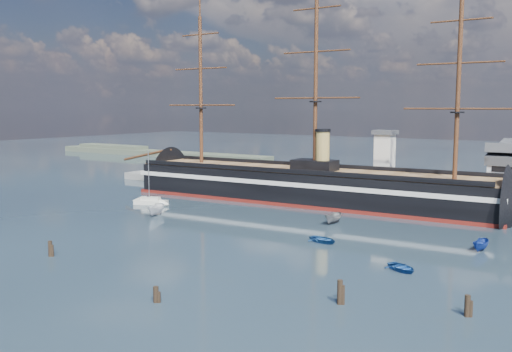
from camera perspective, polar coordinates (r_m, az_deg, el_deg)
The scene contains 15 objects.
ground at distance 113.61m, azimuth 5.14°, elevation -4.56°, with size 600.00×600.00×0.00m, color #1C2630.
quay at distance 142.43m, azimuth 15.68°, elevation -2.44°, with size 180.00×18.00×2.00m, color slate.
quay_tower at distance 140.70m, azimuth 12.72°, elevation 1.54°, with size 5.00×5.00×15.00m.
shoreline at distance 273.18m, azimuth -11.18°, elevation 2.38°, with size 120.00×10.00×4.00m.
warship at distance 136.29m, azimuth 4.47°, elevation -0.90°, with size 113.23×20.22×53.94m.
sailboat at distance 134.68m, azimuth -10.47°, elevation -2.48°, with size 8.12×5.00×12.51m.
motorboat_a at distance 121.21m, azimuth -9.95°, elevation -3.90°, with size 7.23×2.65×2.89m, color white.
motorboat_b at distance 96.69m, azimuth 6.73°, elevation -6.62°, with size 3.25×1.30×1.52m, color navy.
motorboat_c at distance 112.07m, azimuth 7.73°, elevation -4.75°, with size 6.47×2.37×2.59m, color slate.
motorboat_e at distance 82.49m, azimuth 14.37°, elevation -9.19°, with size 3.05×1.22×1.42m, color navy.
motorboat_f at distance 96.95m, azimuth 21.54°, elevation -7.03°, with size 5.81×2.13×2.32m, color navy.
piling_near_left at distance 92.86m, azimuth -19.85°, elevation -7.57°, with size 0.64×0.64×3.11m, color black.
piling_near_mid at distance 68.87m, azimuth -9.96°, elevation -12.33°, with size 0.64×0.64×2.60m, color black.
piling_near_right at distance 67.96m, azimuth 8.36°, elevation -12.57°, with size 0.64×0.64×3.58m, color black.
piling_far_right at distance 67.63m, azimuth 20.33°, elevation -13.04°, with size 0.64×0.64×3.10m, color black.
Camera 1 is at (53.10, -57.85, 22.64)m, focal length 40.00 mm.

